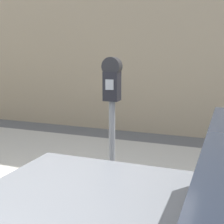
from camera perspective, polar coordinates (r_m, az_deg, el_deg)
The scene contains 2 objects.
sidewalk at distance 4.62m, azimuth 0.70°, elevation -10.73°, with size 24.00×2.80×0.12m.
parking_meter at distance 3.31m, azimuth -0.00°, elevation 1.56°, with size 0.20×0.15×1.60m.
Camera 1 is at (1.48, -1.83, 1.76)m, focal length 50.00 mm.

